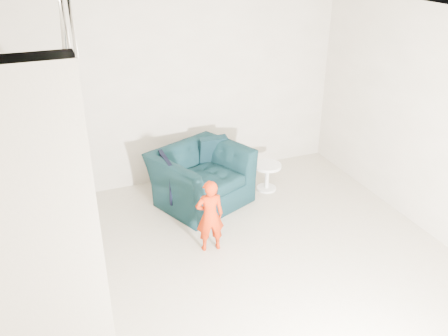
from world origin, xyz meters
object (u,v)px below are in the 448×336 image
Objects in this scene: side_table at (267,173)px; staircase at (36,225)px; armchair at (201,177)px; toddler at (210,216)px.

side_table is 0.11× the size of staircase.
staircase reaches higher than side_table.
armchair is 2.56m from staircase.
side_table is at bearing -133.47° from toddler.
toddler reaches higher than side_table.
toddler is 1.91m from staircase.
toddler is at bearing -126.82° from armchair.
toddler is at bearing -139.86° from side_table.
armchair is 1.12m from toddler.
armchair is at bearing -97.26° from toddler.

